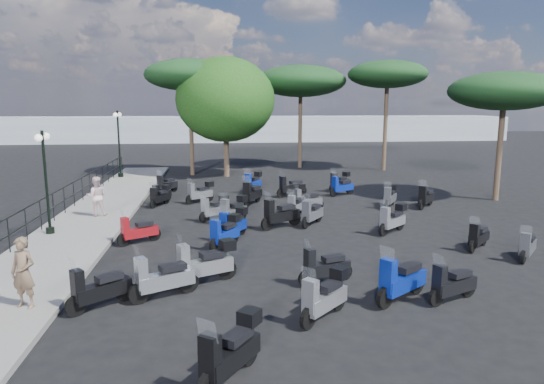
{
  "coord_description": "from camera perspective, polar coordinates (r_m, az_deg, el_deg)",
  "views": [
    {
      "loc": [
        -1.32,
        -17.13,
        4.68
      ],
      "look_at": [
        0.73,
        1.7,
        1.2
      ],
      "focal_mm": 32.0,
      "sensor_mm": 36.0,
      "label": 1
    }
  ],
  "objects": [
    {
      "name": "scooter_22",
      "position": [
        20.35,
        2.85,
        -1.67
      ],
      "size": [
        0.95,
        1.33,
        1.22
      ],
      "rotation": [
        0.0,
        0.0,
        2.55
      ],
      "color": "black",
      "rests_on": "ground"
    },
    {
      "name": "scooter_27",
      "position": [
        22.69,
        13.72,
        -0.56
      ],
      "size": [
        1.0,
        1.41,
        1.27
      ],
      "rotation": [
        0.0,
        0.0,
        2.57
      ],
      "color": "black",
      "rests_on": "ground"
    },
    {
      "name": "scooter_6",
      "position": [
        8.67,
        -4.94,
        -18.29
      ],
      "size": [
        1.16,
        1.51,
        1.39
      ],
      "rotation": [
        0.0,
        0.0,
        2.52
      ],
      "color": "black",
      "rests_on": "ground"
    },
    {
      "name": "scooter_30",
      "position": [
        22.92,
        -13.04,
        -0.5
      ],
      "size": [
        0.86,
        1.37,
        1.19
      ],
      "rotation": [
        0.0,
        0.0,
        2.66
      ],
      "color": "black",
      "rests_on": "ground"
    },
    {
      "name": "lamp_post_1",
      "position": [
        18.51,
        -25.09,
        1.76
      ],
      "size": [
        0.29,
        1.07,
        3.62
      ],
      "rotation": [
        0.0,
        0.0,
        0.04
      ],
      "color": "black",
      "rests_on": "sidewalk"
    },
    {
      "name": "pedestrian_far",
      "position": [
        20.89,
        -19.96,
        -0.48
      ],
      "size": [
        0.87,
        0.72,
        1.62
      ],
      "primitive_type": "imported",
      "rotation": [
        0.0,
        0.0,
        3.29
      ],
      "color": "beige",
      "rests_on": "sidewalk"
    },
    {
      "name": "pine_2",
      "position": [
        32.23,
        -9.67,
        13.38
      ],
      "size": [
        5.78,
        5.78,
        7.46
      ],
      "color": "#38281E",
      "rests_on": "ground"
    },
    {
      "name": "scooter_2",
      "position": [
        16.98,
        -15.49,
        -4.48
      ],
      "size": [
        1.36,
        0.93,
        1.23
      ],
      "rotation": [
        0.0,
        0.0,
        2.14
      ],
      "color": "black",
      "rests_on": "ground"
    },
    {
      "name": "scooter_21",
      "position": [
        18.83,
        4.7,
        -2.57
      ],
      "size": [
        1.08,
        1.41,
        1.33
      ],
      "rotation": [
        0.0,
        0.0,
        2.51
      ],
      "color": "black",
      "rests_on": "ground"
    },
    {
      "name": "scooter_15",
      "position": [
        21.34,
        4.11,
        -1.06
      ],
      "size": [
        1.55,
        0.77,
        1.29
      ],
      "rotation": [
        0.0,
        0.0,
        1.93
      ],
      "color": "black",
      "rests_on": "ground"
    },
    {
      "name": "scooter_13",
      "position": [
        12.9,
        6.21,
        -8.82
      ],
      "size": [
        1.55,
        0.73,
        1.28
      ],
      "rotation": [
        0.0,
        0.0,
        1.9
      ],
      "color": "black",
      "rests_on": "ground"
    },
    {
      "name": "scooter_23",
      "position": [
        25.1,
        8.18,
        0.61
      ],
      "size": [
        1.46,
        0.97,
        1.31
      ],
      "rotation": [
        0.0,
        0.0,
        2.11
      ],
      "color": "black",
      "rests_on": "ground"
    },
    {
      "name": "scooter_31",
      "position": [
        17.02,
        -4.6,
        -3.84
      ],
      "size": [
        1.07,
        1.46,
        1.33
      ],
      "rotation": [
        0.0,
        0.0,
        2.55
      ],
      "color": "black",
      "rests_on": "ground"
    },
    {
      "name": "lamp_post_2",
      "position": [
        31.42,
        -17.58,
        5.91
      ],
      "size": [
        0.33,
        1.2,
        4.08
      ],
      "rotation": [
        0.0,
        0.0,
        -0.05
      ],
      "color": "black",
      "rests_on": "sidewalk"
    },
    {
      "name": "scooter_14",
      "position": [
        18.37,
        0.99,
        -2.7
      ],
      "size": [
        1.65,
        1.1,
        1.48
      ],
      "rotation": [
        0.0,
        0.0,
        2.12
      ],
      "color": "black",
      "rests_on": "ground"
    },
    {
      "name": "railing",
      "position": [
        21.29,
        -23.81,
        -0.72
      ],
      "size": [
        0.04,
        26.04,
        1.1
      ],
      "color": "black",
      "rests_on": "sidewalk"
    },
    {
      "name": "scooter_19",
      "position": [
        12.11,
        14.92,
        -10.07
      ],
      "size": [
        1.59,
        1.2,
        1.49
      ],
      "rotation": [
        0.0,
        0.0,
        2.19
      ],
      "color": "black",
      "rests_on": "ground"
    },
    {
      "name": "scooter_25",
      "position": [
        16.62,
        27.83,
        -5.71
      ],
      "size": [
        1.08,
        1.14,
        1.18
      ],
      "rotation": [
        0.0,
        0.0,
        2.39
      ],
      "color": "black",
      "rests_on": "ground"
    },
    {
      "name": "scooter_20",
      "position": [
        18.22,
        14.0,
        -3.17
      ],
      "size": [
        1.36,
        1.21,
        1.32
      ],
      "rotation": [
        0.0,
        0.0,
        2.28
      ],
      "color": "black",
      "rests_on": "ground"
    },
    {
      "name": "pine_3",
      "position": [
        25.74,
        25.68,
        10.61
      ],
      "size": [
        5.2,
        5.2,
        6.15
      ],
      "color": "#38281E",
      "rests_on": "ground"
    },
    {
      "name": "scooter_8",
      "position": [
        16.0,
        -5.56,
        -4.78
      ],
      "size": [
        1.07,
        1.46,
        1.33
      ],
      "rotation": [
        0.0,
        0.0,
        2.55
      ],
      "color": "black",
      "rests_on": "ground"
    },
    {
      "name": "scooter_28",
      "position": [
        23.03,
        17.65,
        -0.62
      ],
      "size": [
        1.21,
        1.35,
        1.36
      ],
      "rotation": [
        0.0,
        0.0,
        2.42
      ],
      "color": "black",
      "rests_on": "ground"
    },
    {
      "name": "scooter_7",
      "position": [
        12.93,
        -7.86,
        -8.33
      ],
      "size": [
        1.71,
        0.99,
        1.46
      ],
      "rotation": [
        0.0,
        0.0,
        2.01
      ],
      "color": "black",
      "rests_on": "ground"
    },
    {
      "name": "ground",
      "position": [
        17.81,
        -1.74,
        -4.83
      ],
      "size": [
        120.0,
        120.0,
        0.0
      ],
      "primitive_type": "plane",
      "color": "black",
      "rests_on": "ground"
    },
    {
      "name": "scooter_1",
      "position": [
        12.01,
        -19.68,
        -10.76
      ],
      "size": [
        1.38,
        1.14,
        1.34
      ],
      "rotation": [
        0.0,
        0.0,
        2.24
      ],
      "color": "black",
      "rests_on": "ground"
    },
    {
      "name": "woman",
      "position": [
        12.26,
        -27.22,
        -8.44
      ],
      "size": [
        0.69,
        0.56,
        1.62
      ],
      "primitive_type": "imported",
      "rotation": [
        0.0,
        0.0,
        -0.33
      ],
      "color": "brown",
      "rests_on": "sidewalk"
    },
    {
      "name": "scooter_26",
      "position": [
        17.09,
        23.1,
        -4.9
      ],
      "size": [
        1.16,
        1.08,
        1.19
      ],
      "rotation": [
        0.0,
        0.0,
        2.32
      ],
      "color": "black",
      "rests_on": "ground"
    },
    {
      "name": "scooter_12",
      "position": [
        10.89,
        6.2,
        -12.17
      ],
      "size": [
        1.32,
        1.31,
        1.35
      ],
      "rotation": [
        0.0,
        0.0,
        2.35
      ],
      "color": "black",
      "rests_on": "ground"
    },
    {
      "name": "scooter_10",
      "position": [
        22.56,
        -2.39,
        -0.25
      ],
      "size": [
        1.01,
        1.68,
        1.46
      ],
      "rotation": [
        0.0,
        0.0,
        2.66
      ],
      "color": "black",
      "rests_on": "ground"
    },
    {
      "name": "scooter_17",
      "position": [
        25.83,
        -2.25,
        1.11
      ],
      "size": [
        1.05,
        1.52,
        1.35
      ],
      "rotation": [
        0.0,
        0.0,
        2.59
      ],
      "color": "black",
      "rests_on": "ground"
    },
    {
      "name": "scooter_4",
      "position": [
        23.67,
        -12.83,
        -0.15
      ],
      "size": [
        0.86,
        1.37,
        1.19
      ],
      "rotation": [
        0.0,
        0.0,
        2.66
      ],
      "color": "black",
      "rests_on": "ground"
    },
    {
      "name": "scooter_18",
      "position": [
        12.48,
        20.43,
        -10.16
      ],
      "size": [
        1.48,
        0.82,
        1.26
      ],
      "rotation": [
        0.0,
        0.0,
        1.99
      ],
      "color": "black",
      "rests_on": "ground"
    },
    {
      "name": "scooter_3",
      "position": [
        19.8,
        -6.82,
        -1.96
      ],
      "size": [
        1.22,
        1.17,
        1.23
      ],
      "rotation": [
        0.0,
        0.0,
        2.33
      ],
      "color": "black",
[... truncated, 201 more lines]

